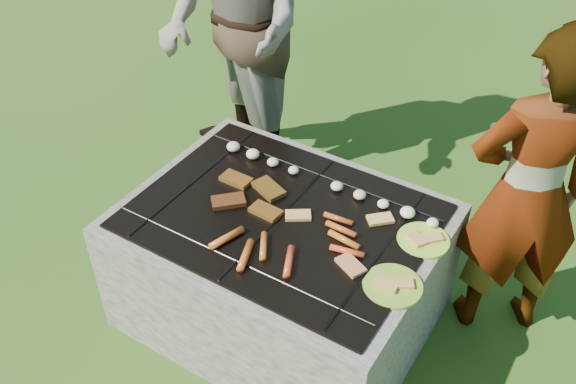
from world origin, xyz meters
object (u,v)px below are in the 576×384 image
at_px(bystander, 233,27).
at_px(cook, 527,195).
at_px(plate_near, 392,286).
at_px(plate_far, 423,240).
at_px(fire_pit, 282,270).

bearing_deg(bystander, cook, 20.81).
height_order(plate_near, bystander, bystander).
bearing_deg(bystander, plate_near, -3.01).
distance_m(plate_far, cook, 0.46).
height_order(plate_far, plate_near, plate_near).
xyz_separation_m(plate_far, cook, (0.29, 0.33, 0.13)).
height_order(plate_near, cook, cook).
bearing_deg(plate_far, fire_pit, -162.79).
relative_size(plate_far, bystander, 0.14).
height_order(cook, bystander, bystander).
xyz_separation_m(fire_pit, plate_far, (0.56, 0.17, 0.33)).
distance_m(plate_near, cook, 0.70).
bearing_deg(fire_pit, plate_near, -11.72).
xyz_separation_m(fire_pit, cook, (0.85, 0.51, 0.46)).
xyz_separation_m(cook, bystander, (-1.65, 0.29, 0.21)).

